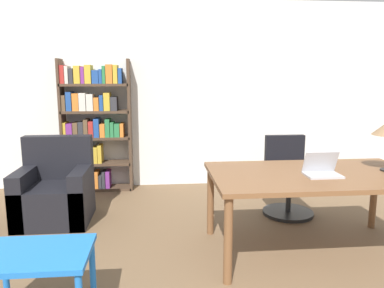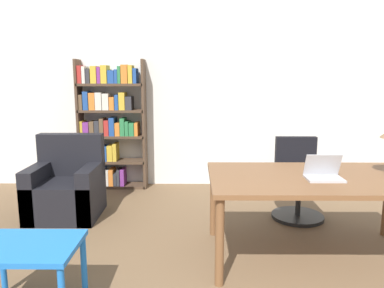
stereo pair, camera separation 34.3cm
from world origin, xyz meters
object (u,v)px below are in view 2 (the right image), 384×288
(office_chair, at_px, (298,183))
(bookshelf, at_px, (109,125))
(laptop, at_px, (324,174))
(armchair, at_px, (67,190))
(desk, at_px, (317,185))
(side_table_blue, at_px, (28,255))

(office_chair, height_order, bookshelf, bookshelf)
(laptop, relative_size, armchair, 0.32)
(desk, bearing_deg, laptop, -77.48)
(office_chair, xyz_separation_m, bookshelf, (-2.44, 1.17, 0.52))
(bookshelf, bearing_deg, side_table_blue, -87.67)
(desk, xyz_separation_m, office_chair, (0.12, 1.01, -0.28))
(office_chair, bearing_deg, side_table_blue, -141.45)
(desk, height_order, bookshelf, bookshelf)
(laptop, xyz_separation_m, bookshelf, (-2.35, 2.27, 0.12))
(desk, distance_m, office_chair, 1.05)
(armchair, distance_m, bookshelf, 1.34)
(office_chair, xyz_separation_m, side_table_blue, (-2.32, -1.85, 0.03))
(side_table_blue, xyz_separation_m, armchair, (-0.37, 1.86, -0.12))
(laptop, bearing_deg, desk, 102.52)
(bookshelf, bearing_deg, laptop, -44.06)
(armchair, bearing_deg, bookshelf, 77.78)
(desk, height_order, side_table_blue, desk)
(side_table_blue, bearing_deg, laptop, 18.60)
(side_table_blue, height_order, bookshelf, bookshelf)
(side_table_blue, distance_m, armchair, 1.90)
(office_chair, bearing_deg, bookshelf, 154.38)
(laptop, bearing_deg, armchair, 156.91)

